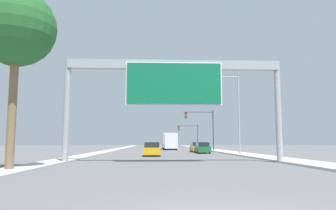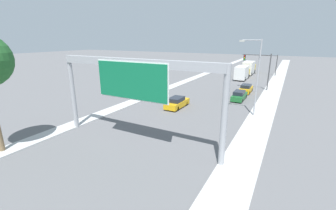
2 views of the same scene
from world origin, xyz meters
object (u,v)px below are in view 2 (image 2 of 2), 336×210
car_mid_right (246,89)px  truck_box_secondary (249,68)px  truck_box_primary (242,73)px  car_near_right (239,96)px  traffic_light_near_intersection (261,66)px  car_near_center (177,103)px  traffic_light_mid_block (270,61)px  street_lamp_right (256,73)px  sign_gantry (133,78)px

car_mid_right → truck_box_secondary: (-3.50, 23.19, 1.08)m
truck_box_primary → car_mid_right: bearing=-75.9°
car_near_right → traffic_light_near_intersection: size_ratio=0.69×
car_near_center → traffic_light_mid_block: bearing=77.1°
traffic_light_mid_block → street_lamp_right: (1.42, -36.60, 1.76)m
car_near_right → car_mid_right: bearing=90.0°
truck_box_primary → street_lamp_right: size_ratio=0.77×
sign_gantry → car_near_right: size_ratio=3.52×
car_mid_right → traffic_light_near_intersection: bearing=63.6°
car_near_right → traffic_light_near_intersection: (1.69, 9.24, 3.98)m
car_mid_right → truck_box_secondary: 23.48m
car_near_center → traffic_light_near_intersection: bearing=64.0°
truck_box_secondary → traffic_light_mid_block: 5.52m
car_near_right → street_lamp_right: 9.33m
car_near_right → street_lamp_right: street_lamp_right is taller
sign_gantry → car_near_right: (5.25, 20.87, -5.54)m
sign_gantry → street_lamp_right: size_ratio=1.77×
sign_gantry → car_near_center: sign_gantry is taller
sign_gantry → truck_box_primary: (1.75, 40.60, -4.59)m
car_mid_right → truck_box_secondary: bearing=98.6°
truck_box_primary → traffic_light_near_intersection: size_ratio=1.06×
car_mid_right → sign_gantry: bearing=-101.1°
sign_gantry → street_lamp_right: bearing=58.4°
truck_box_secondary → traffic_light_mid_block: traffic_light_mid_block is taller
truck_box_primary → truck_box_secondary: size_ratio=0.91×
truck_box_primary → traffic_light_mid_block: (5.13, 9.51, 2.15)m
car_near_center → street_lamp_right: street_lamp_right is taller
street_lamp_right → sign_gantry: bearing=-121.6°
car_mid_right → car_near_right: size_ratio=0.95×
traffic_light_near_intersection → street_lamp_right: size_ratio=0.73×
car_near_center → truck_box_secondary: size_ratio=0.59×
sign_gantry → truck_box_primary: sign_gantry is taller
car_near_right → truck_box_secondary: (-3.50, 29.02, 1.09)m
car_mid_right → car_near_center: bearing=-115.9°
street_lamp_right → car_near_right: bearing=112.6°
truck_box_primary → street_lamp_right: bearing=-76.4°
car_near_right → truck_box_primary: size_ratio=0.65×
car_near_center → car_mid_right: bearing=64.1°
truck_box_secondary → traffic_light_near_intersection: bearing=-75.3°
sign_gantry → truck_box_secondary: size_ratio=2.09×
car_near_center → traffic_light_mid_block: 38.91m
traffic_light_near_intersection → traffic_light_mid_block: traffic_light_near_intersection is taller
street_lamp_right → car_mid_right: bearing=103.0°
car_near_center → truck_box_primary: size_ratio=0.65×
truck_box_primary → car_near_right: bearing=-79.9°
car_near_center → sign_gantry: bearing=-81.9°
sign_gantry → car_near_right: sign_gantry is taller
truck_box_secondary → street_lamp_right: size_ratio=0.85×
car_mid_right → traffic_light_mid_block: 23.67m
street_lamp_right → traffic_light_near_intersection: bearing=94.7°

